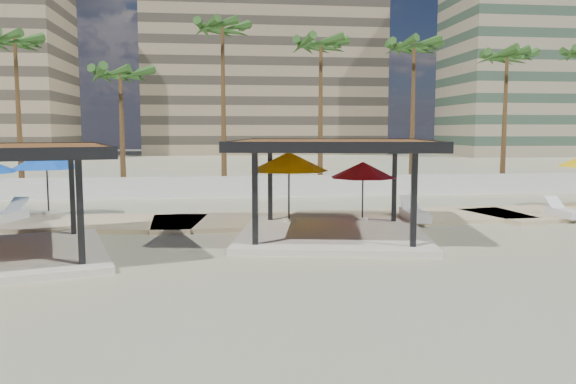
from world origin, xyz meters
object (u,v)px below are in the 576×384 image
lounger_b (564,212)px  lounger_c (414,214)px  lounger_a (6,216)px  pavilion_central (333,179)px  umbrella_c (363,170)px

lounger_b → lounger_c: (-6.60, 0.01, 0.03)m
lounger_a → lounger_b: size_ratio=1.15×
pavilion_central → lounger_a: pavilion_central is taller
pavilion_central → umbrella_c: size_ratio=2.38×
pavilion_central → lounger_c: pavilion_central is taller
umbrella_c → lounger_b: 9.01m
pavilion_central → lounger_c: (3.94, 2.46, -1.69)m
pavilion_central → lounger_b: bearing=23.7°
umbrella_c → lounger_b: (8.82, 0.05, -1.87)m
lounger_c → lounger_b: bearing=-85.9°
lounger_b → lounger_c: size_ratio=0.86×
lounger_b → pavilion_central: bearing=101.4°
umbrella_c → lounger_b: umbrella_c is taller
pavilion_central → lounger_a: bearing=172.8°
pavilion_central → lounger_b: (10.54, 2.45, -1.72)m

